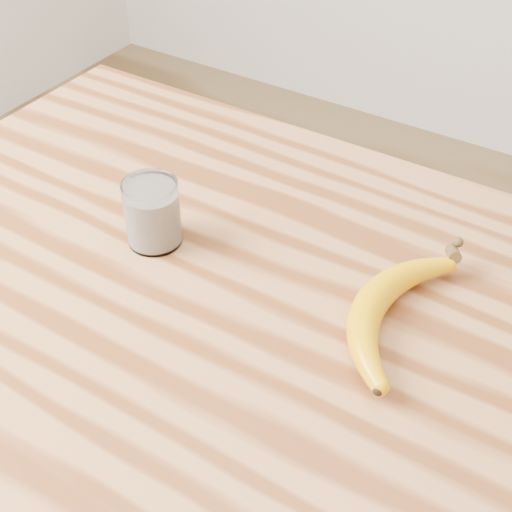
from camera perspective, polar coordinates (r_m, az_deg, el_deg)
The scene contains 3 objects.
table at distance 0.87m, azimuth 1.18°, elevation -12.46°, with size 1.20×0.80×0.90m.
smoothie_glass at distance 0.87m, azimuth -8.28°, elevation 3.36°, with size 0.07×0.07×0.09m.
banana at distance 0.79m, azimuth 9.16°, elevation -3.71°, with size 0.11×0.31×0.04m, color #DE9602, non-canonical shape.
Camera 1 is at (0.26, -0.45, 1.47)m, focal length 50.00 mm.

